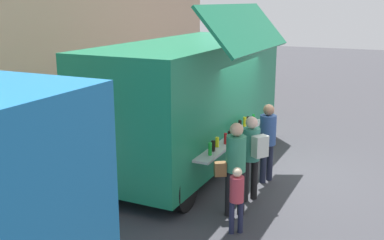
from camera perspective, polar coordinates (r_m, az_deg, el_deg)
The scene contains 7 objects.
ground_plane at distance 11.05m, azimuth 9.14°, elevation -6.15°, with size 60.00×60.00×0.00m, color #38383D.
food_truck_main at distance 11.02m, azimuth -0.09°, elevation 2.70°, with size 6.41×3.26×3.79m.
trash_bin at distance 15.74m, azimuth -1.90°, elevation 2.00°, with size 0.60×0.60×0.90m, color #2B6039.
customer_front_ordering at distance 10.08m, azimuth 9.22°, elevation -2.02°, with size 0.56×0.39×1.73m.
customer_mid_with_backpack at distance 9.07m, azimuth 7.40°, elevation -3.71°, with size 0.49×0.55×1.71m.
customer_rear_waiting at distance 8.42m, azimuth 5.30°, elevation -5.10°, with size 0.45×0.55×1.77m.
child_near_queue at distance 7.90m, azimuth 5.51°, elevation -9.09°, with size 0.24×0.24×1.19m.
Camera 1 is at (-10.02, -2.56, 3.87)m, focal length 43.40 mm.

